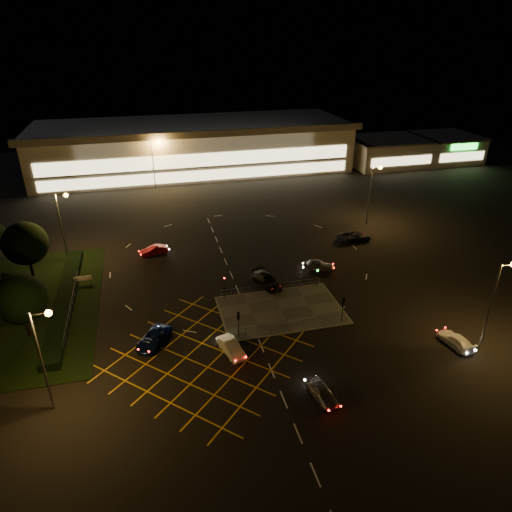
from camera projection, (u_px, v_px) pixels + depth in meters
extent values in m
plane|color=black|center=(260.00, 304.00, 55.47)|extent=(180.00, 180.00, 0.00)
cube|color=#4C4944|center=(281.00, 310.00, 54.15)|extent=(14.00, 9.00, 0.12)
cube|color=black|center=(22.00, 308.00, 54.53)|extent=(18.00, 30.00, 0.08)
cube|color=black|center=(65.00, 299.00, 55.42)|extent=(2.00, 26.00, 1.00)
cube|color=beige|center=(194.00, 147.00, 106.99)|extent=(70.00, 25.00, 10.00)
cube|color=slate|center=(192.00, 125.00, 104.67)|extent=(72.00, 26.50, 0.60)
cube|color=#FFEAA5|center=(201.00, 161.00, 96.11)|extent=(66.00, 0.20, 3.00)
cube|color=#FFEAA5|center=(202.00, 175.00, 97.54)|extent=(66.00, 0.20, 2.20)
cube|color=beige|center=(387.00, 152.00, 111.01)|extent=(18.00, 14.00, 6.00)
cube|color=slate|center=(389.00, 139.00, 109.60)|extent=(18.80, 14.80, 0.40)
cube|color=#FFEAA5|center=(402.00, 161.00, 105.08)|extent=(15.30, 0.20, 2.00)
cube|color=beige|center=(445.00, 148.00, 114.51)|extent=(14.00, 14.00, 6.00)
cube|color=slate|center=(447.00, 136.00, 113.10)|extent=(14.80, 14.80, 0.40)
cube|color=#FFEAA5|center=(462.00, 157.00, 108.58)|extent=(11.90, 0.20, 2.00)
cube|color=#19E533|center=(464.00, 147.00, 107.42)|extent=(7.00, 0.30, 1.40)
cylinder|color=slate|center=(42.00, 363.00, 38.02)|extent=(0.20, 0.20, 10.00)
cylinder|color=slate|center=(39.00, 314.00, 36.02)|extent=(1.40, 0.12, 0.12)
sphere|color=orange|center=(48.00, 313.00, 36.20)|extent=(0.56, 0.56, 0.56)
cylinder|color=slate|center=(490.00, 308.00, 45.47)|extent=(0.20, 0.20, 10.00)
cylinder|color=slate|center=(508.00, 265.00, 43.47)|extent=(1.40, 0.12, 0.12)
cylinder|color=slate|center=(62.00, 228.00, 63.59)|extent=(0.20, 0.20, 10.00)
cylinder|color=slate|center=(60.00, 195.00, 61.60)|extent=(1.40, 0.12, 0.12)
sphere|color=orange|center=(66.00, 195.00, 61.77)|extent=(0.56, 0.56, 0.56)
cylinder|color=slate|center=(369.00, 196.00, 75.82)|extent=(0.20, 0.20, 10.00)
cylinder|color=slate|center=(377.00, 168.00, 73.83)|extent=(1.40, 0.12, 0.12)
sphere|color=orange|center=(381.00, 168.00, 74.01)|extent=(0.56, 0.56, 0.56)
cylinder|color=slate|center=(153.00, 166.00, 92.67)|extent=(0.20, 0.20, 10.00)
cylinder|color=slate|center=(154.00, 142.00, 90.67)|extent=(1.40, 0.12, 0.12)
sphere|color=orange|center=(158.00, 142.00, 90.85)|extent=(0.56, 0.56, 0.56)
cylinder|color=slate|center=(333.00, 152.00, 103.15)|extent=(0.20, 0.20, 10.00)
cylinder|color=slate|center=(337.00, 130.00, 101.16)|extent=(1.40, 0.12, 0.12)
sphere|color=orange|center=(340.00, 130.00, 101.33)|extent=(0.56, 0.56, 0.56)
cylinder|color=black|center=(238.00, 325.00, 48.67)|extent=(0.10, 0.10, 3.00)
cube|color=black|center=(238.00, 316.00, 48.13)|extent=(0.28, 0.18, 0.90)
sphere|color=#19FF33|center=(238.00, 315.00, 48.24)|extent=(0.16, 0.16, 0.16)
cylinder|color=black|center=(343.00, 310.00, 51.29)|extent=(0.10, 0.10, 3.00)
cube|color=black|center=(343.00, 301.00, 50.76)|extent=(0.28, 0.18, 0.90)
sphere|color=#19FF33|center=(343.00, 300.00, 50.87)|extent=(0.16, 0.16, 0.16)
cylinder|color=black|center=(225.00, 288.00, 55.60)|extent=(0.10, 0.10, 3.00)
cube|color=black|center=(224.00, 280.00, 55.07)|extent=(0.28, 0.18, 0.90)
sphere|color=#FF0C0C|center=(224.00, 280.00, 54.95)|extent=(0.16, 0.16, 0.16)
cylinder|color=black|center=(317.00, 276.00, 58.23)|extent=(0.10, 0.10, 3.00)
cube|color=black|center=(318.00, 268.00, 57.69)|extent=(0.28, 0.18, 0.90)
sphere|color=#19FF33|center=(318.00, 269.00, 57.58)|extent=(0.16, 0.16, 0.16)
cylinder|color=black|center=(31.00, 267.00, 60.84)|extent=(0.36, 0.36, 2.88)
sphere|color=black|center=(25.00, 243.00, 59.27)|extent=(5.76, 5.76, 5.76)
cylinder|color=black|center=(28.00, 325.00, 49.18)|extent=(0.36, 0.36, 2.70)
sphere|color=black|center=(21.00, 299.00, 47.70)|extent=(5.40, 5.40, 5.40)
imported|color=#B6B8BE|center=(322.00, 393.00, 40.99)|extent=(2.24, 4.18, 1.35)
imported|color=white|center=(231.00, 347.00, 46.77)|extent=(2.51, 4.41, 1.37)
imported|color=#0D1D4F|center=(153.00, 339.00, 48.12)|extent=(4.44, 5.36, 1.36)
imported|color=black|center=(267.00, 280.00, 59.06)|extent=(3.56, 5.56, 1.50)
imported|color=#A1A3A8|center=(318.00, 265.00, 62.93)|extent=(4.58, 2.96, 1.45)
imported|color=maroon|center=(154.00, 250.00, 67.29)|extent=(4.22, 2.24, 1.32)
imported|color=black|center=(354.00, 236.00, 71.58)|extent=(5.37, 2.72, 1.46)
imported|color=white|center=(456.00, 340.00, 47.95)|extent=(2.43, 4.51, 1.24)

